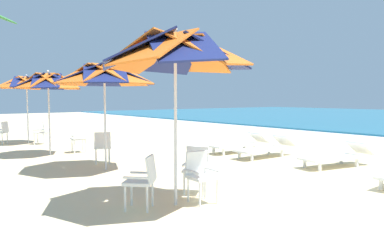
% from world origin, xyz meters
% --- Properties ---
extents(ground_plane, '(80.00, 80.00, 0.00)m').
position_xyz_m(ground_plane, '(0.00, 0.00, 0.00)').
color(ground_plane, beige).
extents(beach_umbrella_0, '(2.51, 2.51, 2.91)m').
position_xyz_m(beach_umbrella_0, '(-0.80, -3.14, 2.51)').
color(beach_umbrella_0, silver).
rests_on(beach_umbrella_0, ground).
extents(plastic_chair_0, '(0.63, 0.63, 0.87)m').
position_xyz_m(plastic_chair_0, '(-0.92, -3.68, 0.50)').
color(plastic_chair_0, white).
rests_on(plastic_chair_0, ground).
extents(plastic_chair_1, '(0.63, 0.63, 0.87)m').
position_xyz_m(plastic_chair_1, '(-1.22, -2.36, 0.50)').
color(plastic_chair_1, white).
rests_on(plastic_chair_1, ground).
extents(plastic_chair_2, '(0.50, 0.48, 0.87)m').
position_xyz_m(plastic_chair_2, '(-0.69, -2.70, 0.50)').
color(plastic_chair_2, white).
rests_on(plastic_chair_2, ground).
extents(beach_umbrella_1, '(2.50, 2.50, 2.68)m').
position_xyz_m(beach_umbrella_1, '(-4.34, -2.76, 2.32)').
color(beach_umbrella_1, silver).
rests_on(beach_umbrella_1, ground).
extents(plastic_chair_3, '(0.60, 0.58, 0.87)m').
position_xyz_m(plastic_chair_3, '(-5.17, -2.47, 0.50)').
color(plastic_chair_3, white).
rests_on(plastic_chair_3, ground).
extents(beach_umbrella_2, '(2.03, 2.03, 2.62)m').
position_xyz_m(beach_umbrella_2, '(-7.59, -3.12, 2.25)').
color(beach_umbrella_2, silver).
rests_on(beach_umbrella_2, ground).
extents(plastic_chair_4, '(0.53, 0.50, 0.87)m').
position_xyz_m(plastic_chair_4, '(-7.53, -2.22, 0.50)').
color(plastic_chair_4, white).
rests_on(plastic_chair_4, ground).
extents(beach_umbrella_3, '(2.18, 2.18, 2.67)m').
position_xyz_m(beach_umbrella_3, '(-11.09, -2.89, 2.33)').
color(beach_umbrella_3, silver).
rests_on(beach_umbrella_3, ground).
extents(plastic_chair_5, '(0.62, 0.63, 0.87)m').
position_xyz_m(plastic_chair_5, '(-10.53, -2.52, 0.50)').
color(plastic_chair_5, white).
rests_on(plastic_chair_5, ground).
extents(plastic_chair_6, '(0.63, 0.63, 0.87)m').
position_xyz_m(plastic_chair_6, '(-11.58, -3.73, 0.50)').
color(plastic_chair_6, white).
rests_on(plastic_chair_6, ground).
extents(sun_lounger_1, '(1.05, 2.23, 0.62)m').
position_xyz_m(sun_lounger_1, '(-1.05, 2.13, 0.28)').
color(sun_lounger_1, white).
rests_on(sun_lounger_1, ground).
extents(sun_lounger_2, '(0.68, 2.16, 0.62)m').
position_xyz_m(sun_lounger_2, '(-3.21, 1.86, 0.28)').
color(sun_lounger_2, white).
rests_on(sun_lounger_2, ground).
extents(sun_lounger_3, '(0.81, 2.19, 0.62)m').
position_xyz_m(sun_lounger_3, '(-4.39, 1.93, 0.28)').
color(sun_lounger_3, white).
rests_on(sun_lounger_3, ground).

